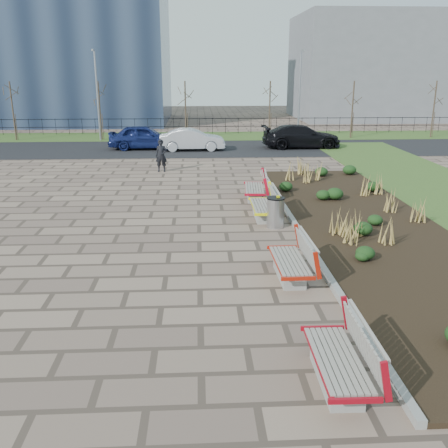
{
  "coord_description": "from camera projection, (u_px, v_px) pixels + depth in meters",
  "views": [
    {
      "loc": [
        0.83,
        -9.69,
        4.87
      ],
      "look_at": [
        1.5,
        3.0,
        0.9
      ],
      "focal_mm": 40.0,
      "sensor_mm": 36.0,
      "label": 1
    }
  ],
  "objects": [
    {
      "name": "bench_d",
      "position": [
        254.0,
        186.0,
        19.33
      ],
      "size": [
        1.07,
        2.17,
        1.0
      ],
      "primitive_type": null,
      "rotation": [
        0.0,
        0.0,
        -0.08
      ],
      "color": "red",
      "rests_on": "ground"
    },
    {
      "name": "lamp_east",
      "position": [
        299.0,
        96.0,
        34.92
      ],
      "size": [
        0.24,
        0.6,
        6.0
      ],
      "primitive_type": null,
      "color": "gray",
      "rests_on": "grass_verge_far"
    },
    {
      "name": "pedestrian",
      "position": [
        161.0,
        156.0,
        24.42
      ],
      "size": [
        0.6,
        0.41,
        1.58
      ],
      "primitive_type": "imported",
      "rotation": [
        0.0,
        0.0,
        -0.06
      ],
      "color": "black",
      "rests_on": "ground"
    },
    {
      "name": "lamp_west",
      "position": [
        98.0,
        96.0,
        34.22
      ],
      "size": [
        0.24,
        0.6,
        6.0
      ],
      "primitive_type": null,
      "color": "gray",
      "rests_on": "grass_verge_far"
    },
    {
      "name": "road",
      "position": [
        185.0,
        149.0,
        31.61
      ],
      "size": [
        80.0,
        7.0,
        0.02
      ],
      "primitive_type": "cube",
      "color": "black",
      "rests_on": "ground"
    },
    {
      "name": "car_black",
      "position": [
        301.0,
        136.0,
        31.76
      ],
      "size": [
        5.04,
        2.18,
        1.44
      ],
      "primitive_type": "imported",
      "rotation": [
        0.0,
        0.0,
        1.6
      ],
      "color": "black",
      "rests_on": "road"
    },
    {
      "name": "railing_fence",
      "position": [
        187.0,
        126.0,
        38.57
      ],
      "size": [
        44.0,
        0.1,
        1.2
      ],
      "primitive_type": null,
      "color": "black",
      "rests_on": "grass_verge_far"
    },
    {
      "name": "tree_f",
      "position": [
        434.0,
        109.0,
        36.2
      ],
      "size": [
        1.4,
        1.4,
        4.0
      ],
      "primitive_type": null,
      "color": "#4C3D2D",
      "rests_on": "grass_verge_far"
    },
    {
      "name": "bench_c",
      "position": [
        263.0,
        204.0,
        16.85
      ],
      "size": [
        0.92,
        2.11,
        1.0
      ],
      "primitive_type": null,
      "rotation": [
        0.0,
        0.0,
        -0.01
      ],
      "color": "#FFFA0D",
      "rests_on": "ground"
    },
    {
      "name": "tree_d",
      "position": [
        270.0,
        110.0,
        35.6
      ],
      "size": [
        1.4,
        1.4,
        4.0
      ],
      "primitive_type": null,
      "color": "#4C3D2D",
      "rests_on": "grass_verge_far"
    },
    {
      "name": "bench_b",
      "position": [
        290.0,
        258.0,
        11.99
      ],
      "size": [
        0.93,
        2.11,
        1.0
      ],
      "primitive_type": null,
      "rotation": [
        0.0,
        0.0,
        0.02
      ],
      "color": "#B41D0C",
      "rests_on": "ground"
    },
    {
      "name": "ground",
      "position": [
        161.0,
        307.0,
        10.64
      ],
      "size": [
        120.0,
        120.0,
        0.0
      ],
      "primitive_type": "plane",
      "color": "#7E6857",
      "rests_on": "ground"
    },
    {
      "name": "grass_verge_far",
      "position": [
        187.0,
        136.0,
        37.33
      ],
      "size": [
        80.0,
        5.0,
        0.04
      ],
      "primitive_type": "cube",
      "color": "#33511E",
      "rests_on": "ground"
    },
    {
      "name": "planting_curb",
      "position": [
        298.0,
        229.0,
        15.58
      ],
      "size": [
        0.16,
        18.0,
        0.15
      ],
      "primitive_type": "cube",
      "color": "gray",
      "rests_on": "ground"
    },
    {
      "name": "car_blue",
      "position": [
        144.0,
        137.0,
        31.24
      ],
      "size": [
        4.42,
        1.82,
        1.5
      ],
      "primitive_type": "imported",
      "rotation": [
        0.0,
        0.0,
        1.58
      ],
      "color": "navy",
      "rests_on": "road"
    },
    {
      "name": "litter_bin",
      "position": [
        275.0,
        213.0,
        15.88
      ],
      "size": [
        0.55,
        0.55,
        0.96
      ],
      "primitive_type": "cylinder",
      "color": "#B2B2B7",
      "rests_on": "ground"
    },
    {
      "name": "building_grey",
      "position": [
        387.0,
        67.0,
        50.19
      ],
      "size": [
        18.0,
        12.0,
        10.0
      ],
      "primitive_type": "cube",
      "color": "slate",
      "rests_on": "ground"
    },
    {
      "name": "tree_b",
      "position": [
        100.0,
        111.0,
        35.0
      ],
      "size": [
        1.4,
        1.4,
        4.0
      ],
      "primitive_type": null,
      "color": "#4C3D2D",
      "rests_on": "grass_verge_far"
    },
    {
      "name": "car_silver",
      "position": [
        192.0,
        140.0,
        30.76
      ],
      "size": [
        4.05,
        1.53,
        1.32
      ],
      "primitive_type": "imported",
      "rotation": [
        0.0,
        0.0,
        1.6
      ],
      "color": "#AFB1B8",
      "rests_on": "road"
    },
    {
      "name": "tree_a",
      "position": [
        13.0,
        111.0,
        34.7
      ],
      "size": [
        1.4,
        1.4,
        4.0
      ],
      "primitive_type": null,
      "color": "#4C3D2D",
      "rests_on": "grass_verge_far"
    },
    {
      "name": "bench_a",
      "position": [
        337.0,
        356.0,
        7.94
      ],
      "size": [
        0.93,
        2.11,
        1.0
      ],
      "primitive_type": null,
      "rotation": [
        0.0,
        0.0,
        -0.01
      ],
      "color": "#A20A18",
      "rests_on": "ground"
    },
    {
      "name": "tree_c",
      "position": [
        185.0,
        110.0,
        35.3
      ],
      "size": [
        1.4,
        1.4,
        4.0
      ],
      "primitive_type": null,
      "color": "#4C3D2D",
      "rests_on": "grass_verge_far"
    },
    {
      "name": "planting_bed",
      "position": [
        371.0,
        228.0,
        15.71
      ],
      "size": [
        4.5,
        18.0,
        0.1
      ],
      "primitive_type": "cube",
      "color": "black",
      "rests_on": "ground"
    },
    {
      "name": "tree_e",
      "position": [
        352.0,
        110.0,
        35.9
      ],
      "size": [
        1.4,
        1.4,
        4.0
      ],
      "primitive_type": null,
      "color": "#4C3D2D",
      "rests_on": "grass_verge_far"
    }
  ]
}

